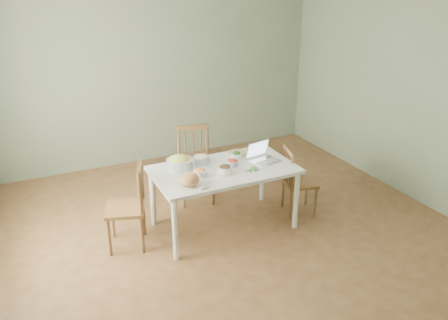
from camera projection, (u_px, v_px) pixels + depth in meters
name	position (u px, v px, depth m)	size (l,w,h in m)	color
floor	(233.00, 232.00, 5.12)	(5.00, 5.00, 0.00)	#55361C
wall_back	(159.00, 73.00, 6.67)	(5.00, 0.00, 2.70)	gray
wall_front	(434.00, 243.00, 2.51)	(5.00, 0.00, 2.70)	gray
wall_right	(414.00, 93.00, 5.58)	(0.00, 5.00, 2.70)	gray
dining_table	(224.00, 198.00, 5.10)	(1.57, 0.88, 0.74)	white
chair_far	(196.00, 166.00, 5.65)	(0.43, 0.41, 0.97)	#4A351D
chair_left	(125.00, 206.00, 4.71)	(0.42, 0.40, 0.94)	#4A351D
chair_right	(300.00, 180.00, 5.38)	(0.38, 0.36, 0.86)	#4A351D
bread_boule	(189.00, 180.00, 4.53)	(0.21, 0.21, 0.14)	#A07749
butter_stick	(204.00, 187.00, 4.49)	(0.10, 0.03, 0.03)	beige
bowl_squash	(179.00, 163.00, 4.90)	(0.29, 0.29, 0.17)	gold
bowl_carrot	(200.00, 172.00, 4.77)	(0.14, 0.14, 0.08)	orange
bowl_onion	(201.00, 159.00, 5.08)	(0.19, 0.19, 0.10)	#FCF4CC
bowl_mushroom	(225.00, 169.00, 4.81)	(0.16, 0.16, 0.10)	black
bowl_redpep	(233.00, 162.00, 5.01)	(0.13, 0.13, 0.08)	red
bowl_broccoli	(236.00, 155.00, 5.21)	(0.13, 0.13, 0.08)	#13430B
flatbread	(238.00, 153.00, 5.35)	(0.22, 0.22, 0.02)	#D1B592
basil_bunch	(252.00, 169.00, 4.92)	(0.18, 0.18, 0.02)	#275319
laptop	(265.00, 153.00, 5.08)	(0.32, 0.28, 0.22)	silver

